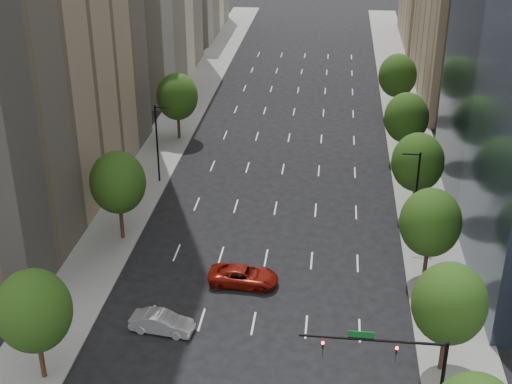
% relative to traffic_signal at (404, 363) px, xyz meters
% --- Properties ---
extents(sidewalk_left, '(6.00, 200.00, 0.15)m').
position_rel_traffic_signal_xyz_m(sidewalk_left, '(-26.03, 30.00, -5.10)').
color(sidewalk_left, slate).
rests_on(sidewalk_left, ground).
extents(sidewalk_right, '(6.00, 200.00, 0.15)m').
position_rel_traffic_signal_xyz_m(sidewalk_right, '(4.97, 30.00, -5.10)').
color(sidewalk_right, slate).
rests_on(sidewalk_right, ground).
extents(tree_right_1, '(5.20, 5.20, 8.75)m').
position_rel_traffic_signal_xyz_m(tree_right_1, '(3.47, 6.00, 0.58)').
color(tree_right_1, '#382316').
rests_on(tree_right_1, ground).
extents(tree_right_2, '(5.20, 5.20, 8.61)m').
position_rel_traffic_signal_xyz_m(tree_right_2, '(3.47, 18.00, 0.43)').
color(tree_right_2, '#382316').
rests_on(tree_right_2, ground).
extents(tree_right_3, '(5.20, 5.20, 8.89)m').
position_rel_traffic_signal_xyz_m(tree_right_3, '(3.47, 30.00, 0.72)').
color(tree_right_3, '#382316').
rests_on(tree_right_3, ground).
extents(tree_right_4, '(5.20, 5.20, 8.46)m').
position_rel_traffic_signal_xyz_m(tree_right_4, '(3.47, 44.00, 0.29)').
color(tree_right_4, '#382316').
rests_on(tree_right_4, ground).
extents(tree_right_5, '(5.20, 5.20, 8.75)m').
position_rel_traffic_signal_xyz_m(tree_right_5, '(3.47, 60.00, 0.58)').
color(tree_right_5, '#382316').
rests_on(tree_right_5, ground).
extents(tree_left_0, '(5.20, 5.20, 8.75)m').
position_rel_traffic_signal_xyz_m(tree_left_0, '(-24.53, 2.00, 0.58)').
color(tree_left_0, '#382316').
rests_on(tree_left_0, ground).
extents(tree_left_1, '(5.20, 5.20, 8.97)m').
position_rel_traffic_signal_xyz_m(tree_left_1, '(-24.53, 22.00, 0.79)').
color(tree_left_1, '#382316').
rests_on(tree_left_1, ground).
extents(tree_left_2, '(5.20, 5.20, 8.68)m').
position_rel_traffic_signal_xyz_m(tree_left_2, '(-24.53, 48.00, 0.50)').
color(tree_left_2, '#382316').
rests_on(tree_left_2, ground).
extents(streetlight_rn, '(1.70, 0.20, 9.00)m').
position_rel_traffic_signal_xyz_m(streetlight_rn, '(2.91, 25.00, -0.33)').
color(streetlight_rn, black).
rests_on(streetlight_rn, ground).
extents(streetlight_ln, '(1.70, 0.20, 9.00)m').
position_rel_traffic_signal_xyz_m(streetlight_ln, '(-23.96, 35.00, -0.33)').
color(streetlight_ln, black).
rests_on(streetlight_ln, ground).
extents(traffic_signal, '(9.12, 0.40, 7.38)m').
position_rel_traffic_signal_xyz_m(traffic_signal, '(0.00, 0.00, 0.00)').
color(traffic_signal, black).
rests_on(traffic_signal, ground).
extents(car_silver, '(5.13, 2.33, 1.63)m').
position_rel_traffic_signal_xyz_m(car_silver, '(-17.46, 8.22, -4.36)').
color(car_silver, '#A9AAAF').
rests_on(car_silver, ground).
extents(car_red_far, '(6.06, 2.97, 1.66)m').
position_rel_traffic_signal_xyz_m(car_red_far, '(-12.03, 15.46, -4.34)').
color(car_red_far, maroon).
rests_on(car_red_far, ground).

